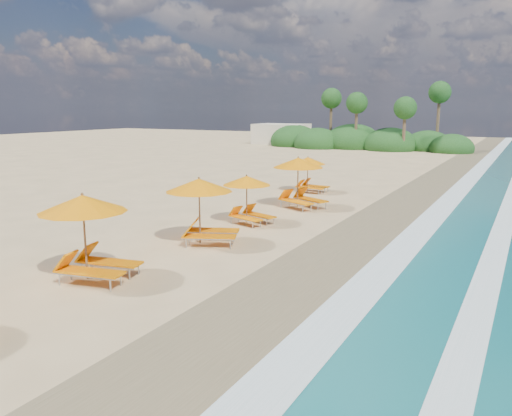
{
  "coord_description": "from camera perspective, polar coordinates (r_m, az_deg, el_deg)",
  "views": [
    {
      "loc": [
        9.4,
        -17.35,
        5.07
      ],
      "look_at": [
        0.0,
        0.0,
        1.2
      ],
      "focal_mm": 36.08,
      "sensor_mm": 36.0,
      "label": 1
    }
  ],
  "objects": [
    {
      "name": "station_2",
      "position": [
        19.34,
        -5.71,
        0.18
      ],
      "size": [
        3.33,
        3.31,
        2.55
      ],
      "rotation": [
        0.0,
        0.0,
        0.42
      ],
      "color": "olive",
      "rests_on": "ground"
    },
    {
      "name": "wet_sand",
      "position": [
        18.87,
        10.78,
        -4.68
      ],
      "size": [
        4.0,
        160.0,
        0.01
      ],
      "primitive_type": "cube",
      "color": "#8B7953",
      "rests_on": "ground"
    },
    {
      "name": "station_5",
      "position": [
        31.3,
        6.02,
        3.97
      ],
      "size": [
        2.44,
        2.28,
        2.18
      ],
      "rotation": [
        0.0,
        0.0,
        -0.07
      ],
      "color": "olive",
      "rests_on": "ground"
    },
    {
      "name": "beach_building",
      "position": [
        72.6,
        2.81,
        8.19
      ],
      "size": [
        7.0,
        5.0,
        2.8
      ],
      "primitive_type": "cube",
      "color": "beige",
      "rests_on": "ground"
    },
    {
      "name": "station_3",
      "position": [
        22.66,
        -0.75,
        1.31
      ],
      "size": [
        2.75,
        2.69,
        2.18
      ],
      "rotation": [
        0.0,
        0.0,
        -0.31
      ],
      "color": "olive",
      "rests_on": "ground"
    },
    {
      "name": "station_4",
      "position": [
        26.32,
        4.95,
        3.2
      ],
      "size": [
        3.45,
        3.43,
        2.63
      ],
      "rotation": [
        0.0,
        0.0,
        -0.44
      ],
      "color": "olive",
      "rests_on": "ground"
    },
    {
      "name": "ground",
      "position": [
        20.38,
        0.0,
        -3.31
      ],
      "size": [
        160.0,
        160.0,
        0.0
      ],
      "primitive_type": "plane",
      "color": "tan",
      "rests_on": "ground"
    },
    {
      "name": "station_1",
      "position": [
        15.93,
        -17.89,
        -2.5
      ],
      "size": [
        3.18,
        3.05,
        2.63
      ],
      "rotation": [
        0.0,
        0.0,
        0.2
      ],
      "color": "olive",
      "rests_on": "ground"
    },
    {
      "name": "treeline",
      "position": [
        65.9,
        11.43,
        7.34
      ],
      "size": [
        25.8,
        8.8,
        9.74
      ],
      "color": "#163D14",
      "rests_on": "ground"
    },
    {
      "name": "surf_foam",
      "position": [
        18.27,
        18.9,
        -5.55
      ],
      "size": [
        4.0,
        160.0,
        0.01
      ],
      "color": "white",
      "rests_on": "ground"
    }
  ]
}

